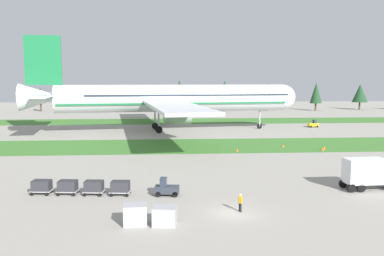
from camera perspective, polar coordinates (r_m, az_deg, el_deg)
name	(u,v)px	position (r m, az deg, el deg)	size (l,w,h in m)	color
ground_plane	(233,213)	(39.36, 5.81, -11.75)	(400.00, 400.00, 0.00)	gray
grass_strip_near	(198,146)	(78.12, 0.90, -2.47)	(320.00, 17.61, 0.01)	#3D752D
grass_strip_far	(186,121)	(124.86, -0.89, 0.97)	(320.00, 17.61, 0.01)	#3D752D
airliner	(166,98)	(100.27, -3.70, 4.19)	(67.42, 83.15, 22.59)	silver
baggage_tug	(166,188)	(44.65, -3.60, -8.40)	(2.73, 1.58, 1.97)	#2D333D
cargo_dolly_lead	(120,187)	(45.43, -9.98, -8.09)	(2.35, 1.74, 1.55)	#A3A3A8
cargo_dolly_second	(94,186)	(46.14, -13.53, -7.95)	(2.35, 1.74, 1.55)	#A3A3A8
cargo_dolly_third	(68,186)	(47.02, -16.96, -7.78)	(2.35, 1.74, 1.55)	#A3A3A8
cargo_dolly_fourth	(42,186)	(48.06, -20.25, -7.59)	(2.35, 1.74, 1.55)	#A3A3A8
catering_truck	(372,173)	(51.14, 23.88, -5.71)	(7.04, 2.57, 3.58)	#1E4C8E
pushback_tractor	(313,124)	(113.08, 16.59, 0.51)	(2.75, 1.63, 1.97)	yellow
ground_crew_marshaller	(240,202)	(39.58, 6.76, -10.22)	(0.36, 0.54, 1.74)	black
uld_container_0	(135,215)	(36.33, -7.94, -11.89)	(2.00, 1.60, 1.79)	#A3A3A8
uld_container_1	(165,216)	(35.95, -3.84, -12.16)	(2.00, 1.60, 1.64)	#A3A3A8
taxiway_marker_0	(283,146)	(78.05, 12.59, -2.43)	(0.44, 0.44, 0.57)	orange
taxiway_marker_1	(323,149)	(76.29, 17.77, -2.78)	(0.44, 0.44, 0.63)	orange
taxiway_marker_2	(324,148)	(77.91, 17.99, -2.61)	(0.44, 0.44, 0.57)	orange
taxiway_marker_3	(237,150)	(72.21, 6.31, -3.04)	(0.44, 0.44, 0.56)	orange
distant_tree_line	(214,94)	(167.53, 3.05, 4.82)	(191.10, 11.16, 12.52)	#4C3823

